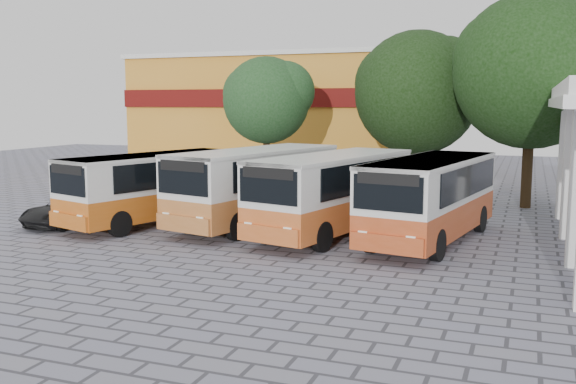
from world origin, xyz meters
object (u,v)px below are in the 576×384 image
at_px(bus_centre_left, 256,182).
at_px(parked_car, 71,210).
at_px(bus_far_left, 153,184).
at_px(bus_centre_right, 334,189).
at_px(bus_far_right, 431,194).

xyz_separation_m(bus_centre_left, parked_car, (-7.05, -2.46, -1.17)).
height_order(bus_far_left, bus_centre_right, bus_centre_right).
distance_m(bus_far_left, bus_far_right, 10.95).
xyz_separation_m(bus_far_left, bus_centre_right, (7.41, 0.44, 0.09)).
bearing_deg(bus_centre_left, bus_far_right, 7.82).
bearing_deg(bus_far_right, bus_far_left, -167.79).
relative_size(bus_far_left, bus_centre_left, 0.94).
xyz_separation_m(bus_centre_right, bus_far_right, (3.52, 0.04, -0.02)).
relative_size(bus_centre_left, parked_car, 2.11).
height_order(bus_centre_left, bus_centre_right, bus_centre_left).
relative_size(bus_centre_right, parked_car, 2.07).
bearing_deg(parked_car, bus_centre_left, 27.10).
bearing_deg(bus_centre_right, parked_car, -156.89).
bearing_deg(bus_centre_left, bus_far_left, -151.42).
distance_m(bus_centre_left, parked_car, 7.56).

